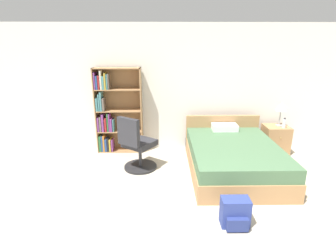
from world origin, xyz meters
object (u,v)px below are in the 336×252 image
at_px(office_chair, 137,147).
at_px(table_lamp, 281,107).
at_px(bookshelf, 113,112).
at_px(nightstand, 275,139).
at_px(bed, 232,156).
at_px(backpack_blue, 235,213).
at_px(water_bottle, 284,123).

height_order(office_chair, table_lamp, table_lamp).
xyz_separation_m(bookshelf, nightstand, (3.39, -0.15, -0.57)).
bearing_deg(office_chair, bed, -1.73).
height_order(bed, table_lamp, table_lamp).
bearing_deg(table_lamp, backpack_blue, -122.33).
height_order(nightstand, water_bottle, water_bottle).
bearing_deg(bookshelf, backpack_blue, -51.99).
bearing_deg(table_lamp, nightstand, -147.46).
relative_size(bookshelf, water_bottle, 8.54).
bearing_deg(office_chair, bookshelf, 122.11).
distance_m(bookshelf, bed, 2.55).
xyz_separation_m(bookshelf, office_chair, (0.57, -0.91, -0.41)).
xyz_separation_m(table_lamp, water_bottle, (0.03, -0.15, -0.29)).
bearing_deg(office_chair, nightstand, 15.23).
xyz_separation_m(office_chair, table_lamp, (2.87, 0.80, 0.51)).
xyz_separation_m(bed, water_bottle, (1.19, 0.71, 0.40)).
bearing_deg(backpack_blue, table_lamp, 57.67).
distance_m(bed, table_lamp, 1.60).
relative_size(office_chair, backpack_blue, 2.75).
height_order(table_lamp, water_bottle, table_lamp).
distance_m(bookshelf, nightstand, 3.44).
bearing_deg(nightstand, bed, -143.51).
distance_m(office_chair, table_lamp, 3.02).
height_order(table_lamp, backpack_blue, table_lamp).
relative_size(bed, table_lamp, 4.23).
distance_m(nightstand, table_lamp, 0.68).
relative_size(bed, nightstand, 3.61).
relative_size(table_lamp, water_bottle, 2.39).
distance_m(bookshelf, backpack_blue, 3.23).
bearing_deg(table_lamp, office_chair, -164.41).
height_order(bookshelf, water_bottle, bookshelf).
distance_m(bed, backpack_blue, 1.56).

